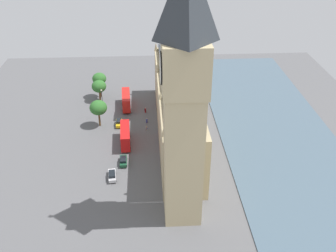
% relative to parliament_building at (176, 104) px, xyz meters
% --- Properties ---
extents(ground_plane, '(128.55, 128.55, 0.00)m').
position_rel_parliament_building_xyz_m(ground_plane, '(1.99, 0.93, -9.02)').
color(ground_plane, '#565659').
extents(river_thames, '(32.67, 115.70, 0.25)m').
position_rel_parliament_building_xyz_m(river_thames, '(-28.79, 0.93, -8.89)').
color(river_thames, '#475B6B').
rests_on(river_thames, ground).
extents(parliament_building, '(10.40, 58.55, 29.87)m').
position_rel_parliament_building_xyz_m(parliament_building, '(0.00, 0.00, 0.00)').
color(parliament_building, tan).
rests_on(parliament_building, ground).
extents(clock_tower, '(8.46, 8.46, 54.08)m').
position_rel_parliament_building_xyz_m(clock_tower, '(1.27, 34.22, 18.95)').
color(clock_tower, tan).
rests_on(clock_tower, ground).
extents(double_decker_bus_corner, '(3.07, 10.61, 4.75)m').
position_rel_parliament_building_xyz_m(double_decker_bus_corner, '(14.81, -16.27, -6.38)').
color(double_decker_bus_corner, red).
rests_on(double_decker_bus_corner, ground).
extents(car_yellow_cab_kerbside, '(1.92, 4.34, 1.74)m').
position_rel_parliament_building_xyz_m(car_yellow_cab_kerbside, '(16.64, -4.58, -8.13)').
color(car_yellow_cab_kerbside, gold).
rests_on(car_yellow_cab_kerbside, ground).
extents(double_decker_bus_midblock, '(3.05, 10.61, 4.75)m').
position_rel_parliament_building_xyz_m(double_decker_bus_midblock, '(14.33, 5.52, -6.38)').
color(double_decker_bus_midblock, red).
rests_on(double_decker_bus_midblock, ground).
extents(car_dark_green_trailing, '(2.01, 4.76, 1.74)m').
position_rel_parliament_building_xyz_m(car_dark_green_trailing, '(14.59, 14.98, -8.13)').
color(car_dark_green_trailing, '#19472D').
rests_on(car_dark_green_trailing, ground).
extents(car_silver_near_tower, '(2.25, 4.94, 1.74)m').
position_rel_parliament_building_xyz_m(car_silver_near_tower, '(17.06, 20.90, -8.13)').
color(car_silver_near_tower, '#B7B7BC').
rests_on(car_silver_near_tower, ground).
extents(pedestrian_leading, '(0.57, 0.64, 1.51)m').
position_rel_parliament_building_xyz_m(pedestrian_leading, '(8.47, -1.21, -8.34)').
color(pedestrian_leading, gray).
rests_on(pedestrian_leading, ground).
extents(pedestrian_under_trees, '(0.71, 0.70, 1.71)m').
position_rel_parliament_building_xyz_m(pedestrian_under_trees, '(8.71, -12.34, -8.25)').
color(pedestrian_under_trees, maroon).
rests_on(pedestrian_under_trees, ground).
extents(pedestrian_by_river_gate, '(0.49, 0.58, 1.51)m').
position_rel_parliament_building_xyz_m(pedestrian_by_river_gate, '(8.34, -5.78, -8.34)').
color(pedestrian_by_river_gate, navy).
rests_on(pedestrian_by_river_gate, ground).
extents(plane_tree_far_end, '(5.10, 5.10, 8.21)m').
position_rel_parliament_building_xyz_m(plane_tree_far_end, '(22.33, -4.87, -3.02)').
color(plane_tree_far_end, brown).
rests_on(plane_tree_far_end, ground).
extents(plane_tree_opposite_hall, '(4.60, 4.60, 8.70)m').
position_rel_parliament_building_xyz_m(plane_tree_opposite_hall, '(23.78, -24.40, -2.35)').
color(plane_tree_opposite_hall, brown).
rests_on(plane_tree_opposite_hall, ground).
extents(plane_tree_slot_10, '(4.76, 4.76, 7.31)m').
position_rel_parliament_building_xyz_m(plane_tree_slot_10, '(23.74, -21.46, -3.77)').
color(plane_tree_slot_10, brown).
rests_on(plane_tree_slot_10, ground).
extents(street_lamp_slot_11, '(0.56, 0.56, 5.71)m').
position_rel_parliament_building_xyz_m(street_lamp_slot_11, '(22.68, -18.03, -4.98)').
color(street_lamp_slot_11, black).
rests_on(street_lamp_slot_11, ground).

